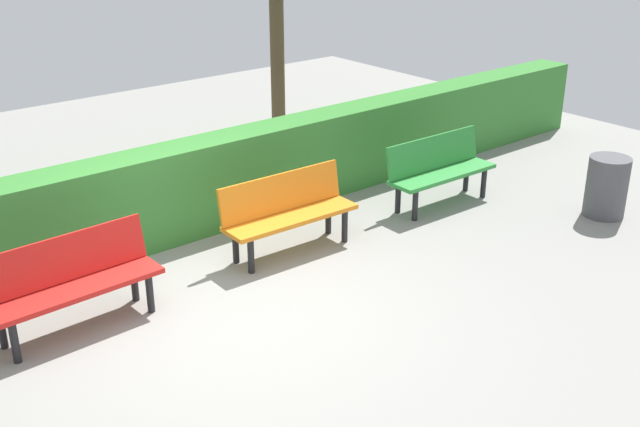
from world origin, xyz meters
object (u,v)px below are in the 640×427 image
(bench_red, at_px, (71,279))
(trash_bin, at_px, (607,187))
(bench_green, at_px, (439,167))
(bench_orange, at_px, (287,210))

(bench_red, distance_m, trash_bin, 6.32)
(bench_green, height_order, bench_red, same)
(bench_orange, relative_size, bench_red, 0.98)
(bench_green, bearing_deg, bench_orange, -1.48)
(bench_green, relative_size, trash_bin, 2.08)
(bench_orange, xyz_separation_m, bench_red, (2.50, 0.06, 0.00))
(bench_red, bearing_deg, bench_green, 177.50)
(bench_green, relative_size, bench_red, 0.97)
(bench_green, relative_size, bench_orange, 0.98)
(bench_orange, height_order, trash_bin, bench_orange)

